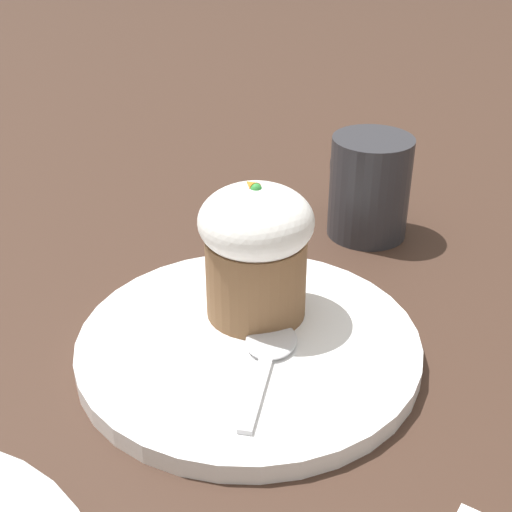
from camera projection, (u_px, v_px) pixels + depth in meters
name	position (u px, v px, depth m)	size (l,w,h in m)	color
ground_plane	(249.00, 354.00, 0.55)	(4.00, 4.00, 0.00)	#3D281E
dessert_plate	(249.00, 346.00, 0.55)	(0.26, 0.26, 0.02)	white
carrot_cake	(256.00, 249.00, 0.54)	(0.09, 0.09, 0.11)	brown
spoon	(269.00, 350.00, 0.52)	(0.11, 0.09, 0.01)	silver
coffee_cup	(369.00, 186.00, 0.70)	(0.11, 0.08, 0.10)	#2D2D33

